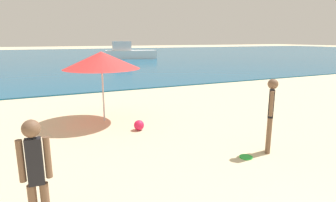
{
  "coord_description": "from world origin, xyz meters",
  "views": [
    {
      "loc": [
        -2.8,
        0.21,
        2.5
      ],
      "look_at": [
        0.51,
        7.38,
        0.73
      ],
      "focal_mm": 29.87,
      "sensor_mm": 36.0,
      "label": 1
    }
  ],
  "objects_px": {
    "beach_umbrella": "(101,60)",
    "person_standing": "(271,111)",
    "beach_ball": "(139,125)",
    "boat_far": "(129,53)",
    "frisbee": "(246,157)",
    "person_distant": "(36,175)"
  },
  "relations": [
    {
      "from": "person_distant",
      "to": "boat_far",
      "type": "bearing_deg",
      "value": -105.66
    },
    {
      "from": "person_distant",
      "to": "beach_umbrella",
      "type": "relative_size",
      "value": 0.7
    },
    {
      "from": "boat_far",
      "to": "beach_umbrella",
      "type": "relative_size",
      "value": 2.87
    },
    {
      "from": "person_standing",
      "to": "beach_ball",
      "type": "distance_m",
      "value": 3.52
    },
    {
      "from": "person_standing",
      "to": "person_distant",
      "type": "bearing_deg",
      "value": 146.36
    },
    {
      "from": "person_standing",
      "to": "frisbee",
      "type": "bearing_deg",
      "value": 138.05
    },
    {
      "from": "boat_far",
      "to": "person_standing",
      "type": "bearing_deg",
      "value": -91.13
    },
    {
      "from": "frisbee",
      "to": "person_distant",
      "type": "relative_size",
      "value": 0.18
    },
    {
      "from": "beach_ball",
      "to": "beach_umbrella",
      "type": "distance_m",
      "value": 2.28
    },
    {
      "from": "beach_ball",
      "to": "boat_far",
      "type": "bearing_deg",
      "value": 73.52
    },
    {
      "from": "frisbee",
      "to": "boat_far",
      "type": "relative_size",
      "value": 0.04
    },
    {
      "from": "person_distant",
      "to": "boat_far",
      "type": "relative_size",
      "value": 0.24
    },
    {
      "from": "beach_umbrella",
      "to": "person_standing",
      "type": "bearing_deg",
      "value": -55.12
    },
    {
      "from": "person_standing",
      "to": "beach_umbrella",
      "type": "distance_m",
      "value": 4.98
    },
    {
      "from": "person_distant",
      "to": "boat_far",
      "type": "height_order",
      "value": "boat_far"
    },
    {
      "from": "beach_ball",
      "to": "beach_umbrella",
      "type": "height_order",
      "value": "beach_umbrella"
    },
    {
      "from": "person_standing",
      "to": "person_distant",
      "type": "height_order",
      "value": "person_standing"
    },
    {
      "from": "person_standing",
      "to": "beach_umbrella",
      "type": "bearing_deg",
      "value": 79.63
    },
    {
      "from": "person_standing",
      "to": "frisbee",
      "type": "xyz_separation_m",
      "value": [
        -0.64,
        -0.04,
        -0.93
      ]
    },
    {
      "from": "person_distant",
      "to": "boat_far",
      "type": "distance_m",
      "value": 32.77
    },
    {
      "from": "person_standing",
      "to": "person_distant",
      "type": "relative_size",
      "value": 1.05
    },
    {
      "from": "beach_umbrella",
      "to": "frisbee",
      "type": "bearing_deg",
      "value": -61.94
    }
  ]
}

